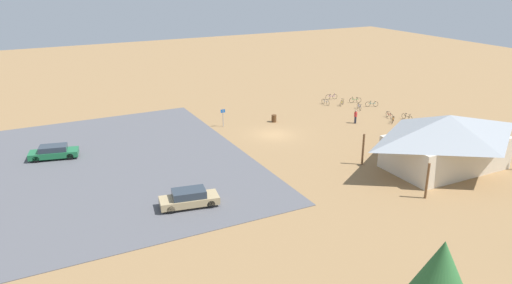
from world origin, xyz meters
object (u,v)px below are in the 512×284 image
at_px(bicycle_purple_trailside, 331,97).
at_px(bicycle_teal_lone_west, 372,104).
at_px(bicycle_orange_back_row, 393,120).
at_px(pine_west, 440,275).
at_px(bicycle_black_yard_left, 407,117).
at_px(bicycle_blue_near_sign, 359,107).
at_px(bicycle_green_edge_south, 355,100).
at_px(car_green_far_end, 54,152).
at_px(visitor_crossing_yard, 356,116).
at_px(lot_sign, 223,115).
at_px(bicycle_white_front_row, 425,122).
at_px(bicycle_silver_yard_center, 326,102).
at_px(bicycle_red_near_porch, 389,115).
at_px(car_tan_inner_stall, 189,198).
at_px(bicycle_yellow_mid_cluster, 342,103).
at_px(trash_bin, 274,118).
at_px(bike_pavilion, 447,138).

height_order(bicycle_purple_trailside, bicycle_teal_lone_west, bicycle_purple_trailside).
bearing_deg(bicycle_orange_back_row, pine_west, 50.80).
xyz_separation_m(bicycle_black_yard_left, bicycle_blue_near_sign, (2.32, -6.39, 0.02)).
relative_size(bicycle_green_edge_south, car_green_far_end, 0.34).
bearing_deg(car_green_far_end, visitor_crossing_yard, 173.09).
distance_m(bicycle_purple_trailside, car_green_far_end, 38.16).
xyz_separation_m(pine_west, bicycle_black_yard_left, (-26.26, -29.44, -3.86)).
relative_size(lot_sign, visitor_crossing_yard, 1.34).
relative_size(lot_sign, bicycle_teal_lone_west, 1.35).
height_order(bicycle_white_front_row, bicycle_blue_near_sign, bicycle_blue_near_sign).
distance_m(bicycle_white_front_row, bicycle_silver_yard_center, 13.96).
relative_size(bicycle_blue_near_sign, car_green_far_end, 0.34).
height_order(bicycle_red_near_porch, car_tan_inner_stall, car_tan_inner_stall).
xyz_separation_m(bicycle_yellow_mid_cluster, bicycle_silver_yard_center, (1.75, -1.34, 0.01)).
height_order(bicycle_purple_trailside, bicycle_green_edge_south, bicycle_purple_trailside).
xyz_separation_m(trash_bin, lot_sign, (6.22, -1.13, 0.96)).
distance_m(bicycle_teal_lone_west, bicycle_blue_near_sign, 2.43).
bearing_deg(pine_west, car_tan_inner_stall, -74.47).
xyz_separation_m(bicycle_purple_trailside, bicycle_silver_yard_center, (2.38, 1.99, -0.02)).
bearing_deg(bicycle_red_near_porch, trash_bin, -20.24).
bearing_deg(bicycle_white_front_row, bike_pavilion, 51.73).
height_order(lot_sign, visitor_crossing_yard, lot_sign).
relative_size(bicycle_orange_back_row, bicycle_green_edge_south, 0.83).
xyz_separation_m(bike_pavilion, bicycle_purple_trailside, (-5.28, -25.43, -2.51)).
bearing_deg(bike_pavilion, pine_west, 41.63).
xyz_separation_m(pine_west, car_green_far_end, (13.84, -35.31, -3.51)).
relative_size(bicycle_black_yard_left, bicycle_purple_trailside, 1.00).
bearing_deg(bicycle_red_near_porch, pine_west, 51.30).
height_order(bicycle_orange_back_row, bicycle_teal_lone_west, bicycle_orange_back_row).
height_order(bike_pavilion, bicycle_purple_trailside, bike_pavilion).
bearing_deg(car_green_far_end, lot_sign, -174.10).
relative_size(bike_pavilion, trash_bin, 14.44).
bearing_deg(bicycle_black_yard_left, bicycle_red_near_porch, -50.59).
distance_m(bicycle_silver_yard_center, car_green_far_end, 35.51).
bearing_deg(bicycle_blue_near_sign, visitor_crossing_yard, 47.52).
bearing_deg(bicycle_teal_lone_west, lot_sign, -2.91).
bearing_deg(bicycle_white_front_row, visitor_crossing_yard, -30.77).
bearing_deg(bicycle_blue_near_sign, car_green_far_end, 0.79).
bearing_deg(bicycle_red_near_porch, visitor_crossing_yard, -1.68).
bearing_deg(pine_west, bicycle_red_near_porch, -128.70).
bearing_deg(bicycle_yellow_mid_cluster, lot_sign, 3.99).
relative_size(bicycle_orange_back_row, bicycle_yellow_mid_cluster, 0.97).
bearing_deg(bicycle_orange_back_row, bike_pavilion, 67.05).
height_order(bicycle_black_yard_left, bicycle_teal_lone_west, bicycle_black_yard_left).
relative_size(bicycle_orange_back_row, car_green_far_end, 0.28).
bearing_deg(pine_west, car_green_far_end, -68.60).
relative_size(bicycle_white_front_row, bicycle_purple_trailside, 0.79).
bearing_deg(lot_sign, bicycle_blue_near_sign, 175.69).
bearing_deg(bicycle_purple_trailside, car_green_far_end, 9.87).
relative_size(bike_pavilion, bicycle_red_near_porch, 8.10).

